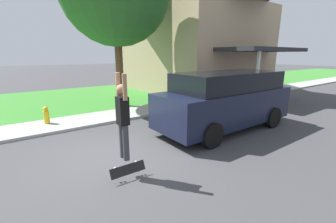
% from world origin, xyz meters
% --- Properties ---
extents(ground_plane, '(120.00, 120.00, 0.00)m').
position_xyz_m(ground_plane, '(0.00, 0.00, 0.00)').
color(ground_plane, '#3D3D3F').
extents(lawn, '(10.00, 80.00, 0.08)m').
position_xyz_m(lawn, '(-8.00, 6.00, 0.04)').
color(lawn, '#387F2D').
rests_on(lawn, ground_plane).
extents(sidewalk, '(1.80, 80.00, 0.10)m').
position_xyz_m(sidewalk, '(-3.60, 6.00, 0.05)').
color(sidewalk, '#9E9E99').
rests_on(sidewalk, ground_plane).
extents(house, '(12.38, 8.16, 7.90)m').
position_xyz_m(house, '(-7.78, 9.43, 4.18)').
color(house, tan).
rests_on(house, lawn).
extents(suv_parked, '(2.07, 5.18, 2.03)m').
position_xyz_m(suv_parked, '(0.30, 4.07, 1.07)').
color(suv_parked, black).
rests_on(suv_parked, ground_plane).
extents(skateboarder, '(0.41, 0.21, 1.82)m').
position_xyz_m(skateboarder, '(1.23, -0.28, 1.38)').
color(skateboarder, '#38383D').
rests_on(skateboarder, ground_plane).
extents(skateboard, '(0.18, 0.79, 0.25)m').
position_xyz_m(skateboard, '(1.34, -0.28, 0.22)').
color(skateboard, black).
rests_on(skateboard, ground_plane).
extents(fire_hydrant, '(0.20, 0.20, 0.65)m').
position_xyz_m(fire_hydrant, '(-3.86, -1.07, 0.41)').
color(fire_hydrant, gold).
rests_on(fire_hydrant, sidewalk).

